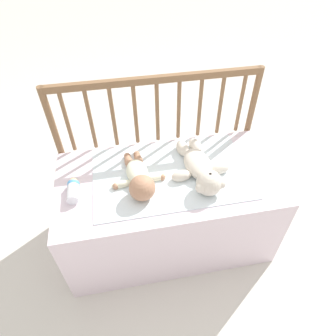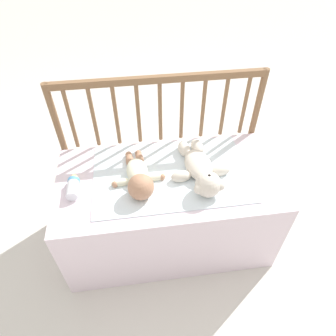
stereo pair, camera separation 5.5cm
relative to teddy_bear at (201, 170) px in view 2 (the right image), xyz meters
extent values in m
plane|color=silver|center=(-0.17, 0.01, -0.58)|extent=(12.00, 12.00, 0.00)
cube|color=silver|center=(-0.17, 0.01, -0.31)|extent=(1.16, 0.60, 0.53)
cylinder|color=brown|center=(-0.73, 0.34, -0.11)|extent=(0.04, 0.04, 0.94)
cylinder|color=brown|center=(0.40, 0.34, -0.11)|extent=(0.04, 0.04, 0.94)
cube|color=brown|center=(-0.17, 0.34, 0.34)|extent=(1.12, 0.03, 0.04)
cylinder|color=brown|center=(-0.65, 0.34, 0.14)|extent=(0.02, 0.02, 0.37)
cylinder|color=brown|center=(-0.53, 0.34, 0.14)|extent=(0.02, 0.02, 0.37)
cylinder|color=brown|center=(-0.41, 0.34, 0.14)|extent=(0.02, 0.02, 0.37)
cylinder|color=brown|center=(-0.29, 0.34, 0.14)|extent=(0.02, 0.02, 0.37)
cylinder|color=brown|center=(-0.17, 0.34, 0.14)|extent=(0.02, 0.02, 0.37)
cylinder|color=brown|center=(-0.04, 0.34, 0.14)|extent=(0.02, 0.02, 0.37)
cylinder|color=brown|center=(0.08, 0.34, 0.14)|extent=(0.02, 0.02, 0.37)
cylinder|color=brown|center=(0.20, 0.34, 0.14)|extent=(0.02, 0.02, 0.37)
cylinder|color=brown|center=(0.32, 0.34, 0.14)|extent=(0.02, 0.02, 0.37)
cube|color=white|center=(-0.15, 0.04, -0.05)|extent=(0.81, 0.51, 0.01)
ellipsoid|color=silver|center=(0.00, 0.04, -0.01)|extent=(0.15, 0.24, 0.08)
sphere|color=silver|center=(0.01, -0.12, 0.02)|extent=(0.13, 0.13, 0.13)
sphere|color=beige|center=(0.01, -0.12, 0.05)|extent=(0.05, 0.05, 0.05)
sphere|color=black|center=(0.01, -0.12, 0.07)|extent=(0.02, 0.02, 0.02)
sphere|color=silver|center=(0.06, -0.14, 0.02)|extent=(0.05, 0.05, 0.05)
sphere|color=silver|center=(-0.04, -0.14, 0.02)|extent=(0.05, 0.05, 0.05)
ellipsoid|color=silver|center=(0.10, 0.00, -0.02)|extent=(0.11, 0.07, 0.06)
ellipsoid|color=silver|center=(-0.10, -0.02, -0.02)|extent=(0.11, 0.07, 0.06)
ellipsoid|color=silver|center=(0.02, 0.20, -0.02)|extent=(0.07, 0.12, 0.07)
ellipsoid|color=silver|center=(-0.05, 0.19, -0.02)|extent=(0.07, 0.12, 0.07)
ellipsoid|color=#EAEACC|center=(-0.32, 0.04, -0.01)|extent=(0.12, 0.19, 0.08)
sphere|color=tan|center=(-0.31, -0.09, 0.02)|extent=(0.13, 0.13, 0.13)
ellipsoid|color=#EAEACC|center=(-0.23, 0.01, -0.03)|extent=(0.11, 0.05, 0.04)
ellipsoid|color=#EAEACC|center=(-0.41, -0.01, -0.03)|extent=(0.11, 0.05, 0.04)
sphere|color=tan|center=(-0.20, 0.00, -0.03)|extent=(0.03, 0.03, 0.03)
sphere|color=tan|center=(-0.44, -0.02, -0.03)|extent=(0.03, 0.03, 0.03)
ellipsoid|color=tan|center=(-0.30, 0.15, -0.03)|extent=(0.05, 0.11, 0.04)
ellipsoid|color=tan|center=(-0.36, 0.14, -0.03)|extent=(0.05, 0.11, 0.04)
sphere|color=tan|center=(-0.31, 0.20, -0.03)|extent=(0.04, 0.04, 0.04)
sphere|color=tan|center=(-0.36, 0.20, -0.03)|extent=(0.04, 0.04, 0.04)
cylinder|color=white|center=(-0.64, -0.03, -0.02)|extent=(0.06, 0.11, 0.06)
cylinder|color=#4C99D8|center=(-0.64, 0.03, -0.02)|extent=(0.06, 0.02, 0.06)
sphere|color=#EAC67F|center=(-0.64, 0.05, -0.02)|extent=(0.04, 0.04, 0.04)
camera|label=1|loc=(-0.37, -1.04, 1.07)|focal=32.00mm
camera|label=2|loc=(-0.32, -1.05, 1.07)|focal=32.00mm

